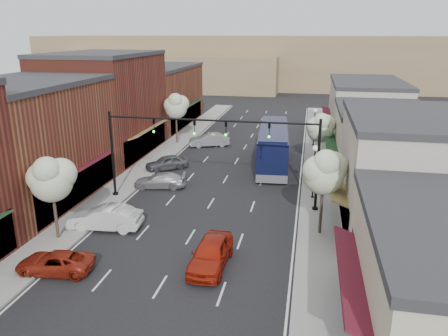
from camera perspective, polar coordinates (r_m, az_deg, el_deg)
The scene contains 28 objects.
ground at distance 27.33m, azimuth -5.54°, elevation -10.76°, with size 160.00×160.00×0.00m, color black.
sidewalk_left at distance 46.17m, azimuth -9.00°, elevation 1.04°, with size 2.80×73.00×0.15m, color gray.
sidewalk_right at distance 43.46m, azimuth 12.29°, elevation -0.17°, with size 2.80×73.00×0.15m, color gray.
curb_left at distance 45.71m, azimuth -7.35°, elevation 0.95°, with size 0.25×73.00×0.17m, color gray.
curb_right at distance 43.45m, azimuth 10.45°, elevation -0.07°, with size 0.25×73.00×0.17m, color gray.
bldg_left_midnear at distance 37.01m, azimuth -24.59°, elevation 2.97°, with size 10.14×14.10×9.40m.
bldg_left_midfar at distance 48.66m, azimuth -15.23°, elevation 7.92°, with size 10.14×14.10×10.90m.
bldg_left_far at distance 63.40m, azimuth -8.75°, elevation 9.23°, with size 10.14×18.10×8.40m.
bldg_right_midnear at distance 31.06m, azimuth 22.80°, elevation -0.77°, with size 9.14×12.10×7.90m.
bldg_right_midfar at distance 42.65m, azimuth 19.70°, elevation 3.18°, with size 9.14×12.10×6.40m.
bldg_right_far at distance 56.17m, azimuth 17.86°, elevation 7.07°, with size 9.14×16.10×7.40m.
hill_far at distance 113.47m, azimuth 7.79°, elevation 13.67°, with size 120.00×30.00×12.00m, color #7A6647.
hill_near at distance 106.42m, azimuth -6.58°, elevation 12.41°, with size 50.00×20.00×8.00m, color #7A6647.
signal_mast_right at distance 32.14m, azimuth 8.02°, elevation 2.35°, with size 8.22×0.46×7.00m.
signal_mast_left at distance 34.57m, azimuth -10.93°, elevation 3.26°, with size 8.22×0.46×7.00m.
tree_right_near at distance 28.27m, azimuth 13.01°, elevation -0.37°, with size 2.85×2.65×5.95m.
tree_right_far at distance 43.89m, azimuth 12.53°, elevation 5.27°, with size 2.85×2.65×5.43m.
tree_left_near at distance 29.00m, azimuth -21.65°, elevation -1.20°, with size 2.85×2.65×5.69m.
tree_left_far at distance 52.02m, azimuth -6.27°, elevation 8.09°, with size 2.85×2.65×6.13m.
lamp_post_near at distance 34.95m, azimuth 11.73°, elevation 0.61°, with size 0.44×0.44×4.44m.
lamp_post_far at distance 51.97m, azimuth 11.74°, elevation 6.04°, with size 0.44×0.44×4.44m.
coach_bus at distance 43.93m, azimuth 6.45°, elevation 2.94°, with size 3.69×12.88×3.88m.
red_hatchback at distance 25.24m, azimuth -1.72°, elevation -11.07°, with size 1.95×4.85×1.65m, color #9B1B0B.
parked_car_a at distance 26.51m, azimuth -21.19°, elevation -11.44°, with size 1.96×4.24×1.18m, color maroon.
parked_car_b at distance 30.81m, azimuth -15.26°, elevation -6.28°, with size 1.73×4.96×1.63m, color silver.
parked_car_c at distance 37.93m, azimuth -8.37°, elevation -1.63°, with size 1.79×4.41×1.28m, color #AAA9AF.
parked_car_d at distance 42.83m, azimuth -7.50°, elevation 0.71°, with size 1.66×4.13×1.41m, color #52545A.
parked_car_e at distance 51.30m, azimuth -1.95°, elevation 3.69°, with size 1.63×4.68×1.54m, color #A4A3A8.
Camera 1 is at (7.22, -23.04, 12.80)m, focal length 35.00 mm.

